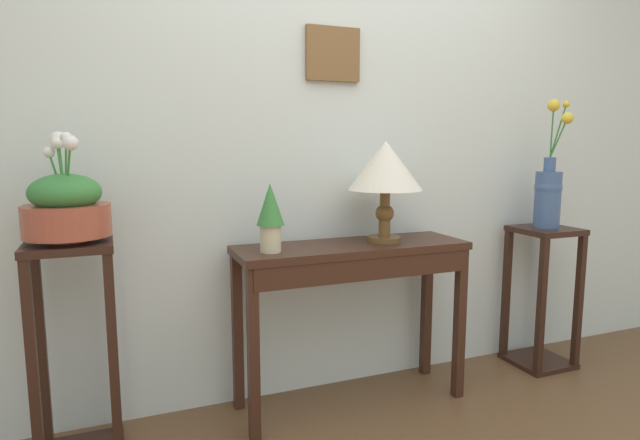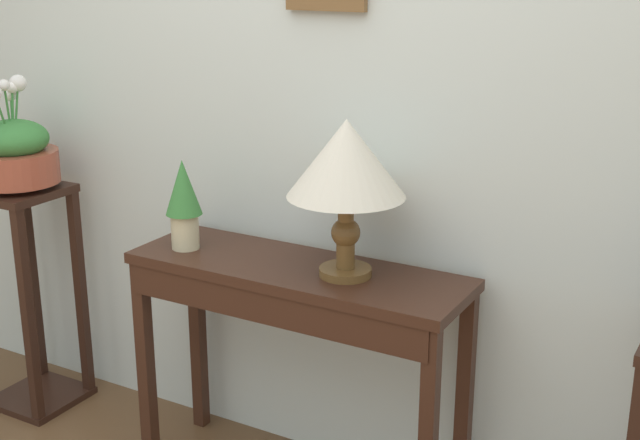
# 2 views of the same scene
# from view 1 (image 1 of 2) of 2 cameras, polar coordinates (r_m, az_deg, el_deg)

# --- Properties ---
(back_wall_with_art) EXTENTS (9.00, 0.13, 2.80)m
(back_wall_with_art) POSITION_cam_1_polar(r_m,az_deg,el_deg) (2.67, 1.33, 11.50)
(back_wall_with_art) COLOR silver
(back_wall_with_art) RESTS_ON ground
(console_table) EXTENTS (1.10, 0.35, 0.79)m
(console_table) POSITION_cam_1_polar(r_m,az_deg,el_deg) (2.47, 3.66, -5.69)
(console_table) COLOR #381E14
(console_table) RESTS_ON ground
(table_lamp) EXTENTS (0.35, 0.35, 0.48)m
(table_lamp) POSITION_cam_1_polar(r_m,az_deg,el_deg) (2.49, 7.11, 5.52)
(table_lamp) COLOR brown
(table_lamp) RESTS_ON console_table
(potted_plant_on_console) EXTENTS (0.12, 0.12, 0.30)m
(potted_plant_on_console) POSITION_cam_1_polar(r_m,az_deg,el_deg) (2.25, -5.42, 0.68)
(potted_plant_on_console) COLOR beige
(potted_plant_on_console) RESTS_ON console_table
(pedestal_stand_left) EXTENTS (0.31, 0.31, 0.88)m
(pedestal_stand_left) POSITION_cam_1_polar(r_m,az_deg,el_deg) (2.30, -24.94, -13.02)
(pedestal_stand_left) COLOR black
(pedestal_stand_left) RESTS_ON ground
(planter_bowl_wide_left) EXTENTS (0.31, 0.31, 0.41)m
(planter_bowl_wide_left) POSITION_cam_1_polar(r_m,az_deg,el_deg) (2.17, -25.85, 1.31)
(planter_bowl_wide_left) COLOR #9E4733
(planter_bowl_wide_left) RESTS_ON pedestal_stand_left
(pedestal_stand_right) EXTENTS (0.31, 0.31, 0.79)m
(pedestal_stand_right) POSITION_cam_1_polar(r_m,az_deg,el_deg) (3.24, 22.91, -7.69)
(pedestal_stand_right) COLOR black
(pedestal_stand_right) RESTS_ON ground
(flower_vase_tall_right) EXTENTS (0.15, 0.19, 0.69)m
(flower_vase_tall_right) POSITION_cam_1_polar(r_m,az_deg,el_deg) (3.13, 23.56, 3.03)
(flower_vase_tall_right) COLOR #3D5684
(flower_vase_tall_right) RESTS_ON pedestal_stand_right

